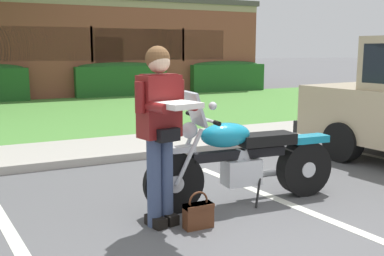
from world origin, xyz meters
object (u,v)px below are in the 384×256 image
(motorcycle, at_px, (249,159))
(hedge_center_right, at_px, (120,79))
(hedge_right, at_px, (225,76))
(handbag, at_px, (198,213))
(rider_person, at_px, (161,122))

(motorcycle, distance_m, hedge_center_right, 11.88)
(motorcycle, height_order, hedge_right, motorcycle)
(handbag, relative_size, hedge_center_right, 0.11)
(motorcycle, bearing_deg, hedge_center_right, 79.28)
(rider_person, bearing_deg, hedge_right, 57.14)
(hedge_right, bearing_deg, motorcycle, -119.27)
(rider_person, distance_m, hedge_right, 14.12)
(handbag, distance_m, hedge_center_right, 12.48)
(motorcycle, bearing_deg, rider_person, -170.68)
(rider_person, xyz_separation_m, hedge_center_right, (3.33, 11.86, -0.36))
(handbag, height_order, hedge_center_right, hedge_center_right)
(motorcycle, relative_size, hedge_center_right, 0.69)
(rider_person, xyz_separation_m, hedge_right, (7.66, 11.86, -0.36))
(hedge_right, bearing_deg, handbag, -121.42)
(motorcycle, xyz_separation_m, rider_person, (-1.12, -0.18, 0.52))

